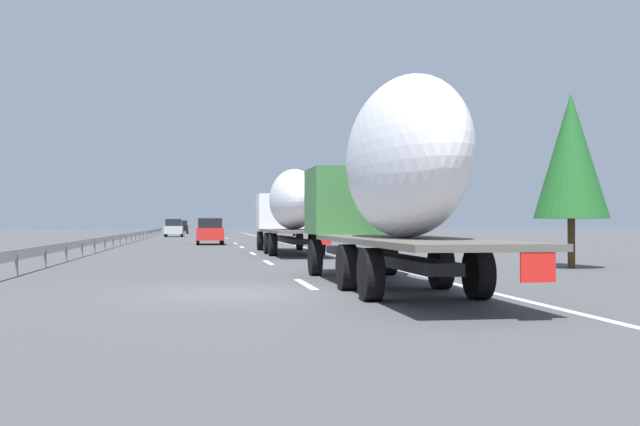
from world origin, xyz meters
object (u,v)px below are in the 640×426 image
object	(u,v)px
car_silver_hatch	(174,228)
road_sign	(304,212)
truck_lead	(290,206)
truck_trailing	(392,176)
car_black_suv	(181,227)
car_red_compact	(210,231)

from	to	relation	value
car_silver_hatch	road_sign	world-z (taller)	road_sign
truck_lead	car_silver_hatch	world-z (taller)	truck_lead
truck_trailing	car_black_suv	bearing A→B (deg)	4.36
truck_lead	car_silver_hatch	xyz separation A→B (m)	(45.79, 7.15, -1.38)
road_sign	car_silver_hatch	bearing A→B (deg)	19.88
road_sign	truck_lead	bearing A→B (deg)	169.92
car_red_compact	car_silver_hatch	size ratio (longest dim) A/B	1.04
truck_lead	truck_trailing	bearing A→B (deg)	180.00
car_silver_hatch	truck_trailing	bearing A→B (deg)	-173.80
truck_trailing	car_silver_hatch	distance (m)	66.22
car_black_suv	truck_lead	bearing A→B (deg)	-174.41
truck_trailing	car_silver_hatch	size ratio (longest dim) A/B	3.11
road_sign	car_black_suv	bearing A→B (deg)	10.63
car_black_suv	road_sign	bearing A→B (deg)	-169.37
car_black_suv	car_silver_hatch	bearing A→B (deg)	179.52
truck_lead	truck_trailing	distance (m)	20.03
truck_lead	car_silver_hatch	size ratio (longest dim) A/B	3.20
truck_trailing	road_sign	bearing A→B (deg)	-4.73
truck_lead	road_sign	size ratio (longest dim) A/B	4.11
car_red_compact	truck_lead	bearing A→B (deg)	-167.18
car_red_compact	car_silver_hatch	bearing A→B (deg)	6.67
car_black_suv	road_sign	distance (m)	54.44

